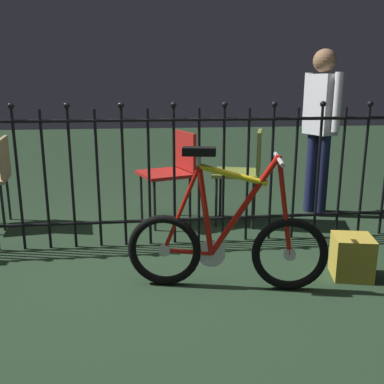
{
  "coord_description": "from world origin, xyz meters",
  "views": [
    {
      "loc": [
        -0.17,
        -2.64,
        1.27
      ],
      "look_at": [
        0.18,
        0.21,
        0.55
      ],
      "focal_mm": 40.48,
      "sensor_mm": 36.0,
      "label": 1
    }
  ],
  "objects_px": {
    "chair_red": "(173,167)",
    "display_crate": "(352,257)",
    "bicycle": "(226,243)",
    "person_visitor": "(321,119)",
    "chair_olive": "(246,167)"
  },
  "relations": [
    {
      "from": "person_visitor",
      "to": "display_crate",
      "type": "distance_m",
      "value": 1.68
    },
    {
      "from": "person_visitor",
      "to": "chair_olive",
      "type": "bearing_deg",
      "value": -164.08
    },
    {
      "from": "chair_olive",
      "to": "chair_red",
      "type": "height_order",
      "value": "chair_olive"
    },
    {
      "from": "bicycle",
      "to": "chair_red",
      "type": "relative_size",
      "value": 1.48
    },
    {
      "from": "bicycle",
      "to": "person_visitor",
      "type": "distance_m",
      "value": 2.02
    },
    {
      "from": "chair_red",
      "to": "person_visitor",
      "type": "xyz_separation_m",
      "value": [
        1.43,
        0.1,
        0.42
      ]
    },
    {
      "from": "chair_red",
      "to": "display_crate",
      "type": "relative_size",
      "value": 2.96
    },
    {
      "from": "chair_olive",
      "to": "display_crate",
      "type": "relative_size",
      "value": 3.04
    },
    {
      "from": "chair_olive",
      "to": "chair_red",
      "type": "distance_m",
      "value": 0.67
    },
    {
      "from": "chair_olive",
      "to": "person_visitor",
      "type": "height_order",
      "value": "person_visitor"
    },
    {
      "from": "person_visitor",
      "to": "display_crate",
      "type": "bearing_deg",
      "value": -102.93
    },
    {
      "from": "chair_red",
      "to": "bicycle",
      "type": "bearing_deg",
      "value": -80.81
    },
    {
      "from": "bicycle",
      "to": "display_crate",
      "type": "distance_m",
      "value": 0.89
    },
    {
      "from": "bicycle",
      "to": "chair_red",
      "type": "bearing_deg",
      "value": 99.19
    },
    {
      "from": "chair_olive",
      "to": "display_crate",
      "type": "xyz_separation_m",
      "value": [
        0.44,
        -1.22,
        -0.39
      ]
    }
  ]
}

